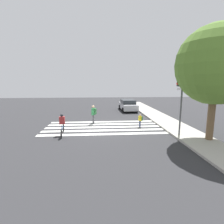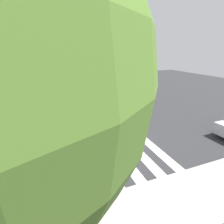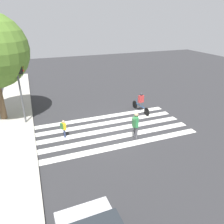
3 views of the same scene
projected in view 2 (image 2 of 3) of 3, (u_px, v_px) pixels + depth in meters
The scene contains 7 objects.
ground_plane at pixel (105, 134), 11.71m from camera, with size 60.00×60.00×0.00m, color #2D2D30.
sidewalk_curb at pixel (162, 207), 6.21m from camera, with size 36.00×2.50×0.14m.
crosswalk_stripes at pixel (105, 134), 11.71m from camera, with size 4.70×10.00×0.01m.
traffic_light at pixel (66, 130), 4.89m from camera, with size 0.60×0.50×4.64m.
pedestrian_adult_blue_shirt at pixel (121, 113), 12.64m from camera, with size 0.52×0.49×1.73m.
pedestrian_adult_yellow_jacket at pixel (123, 151), 8.57m from camera, with size 0.35×0.34×1.16m.
cyclist_far_lane at pixel (67, 111), 13.44m from camera, with size 2.33×0.42×1.60m.
Camera 2 is at (3.37, 9.96, 5.38)m, focal length 28.00 mm.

